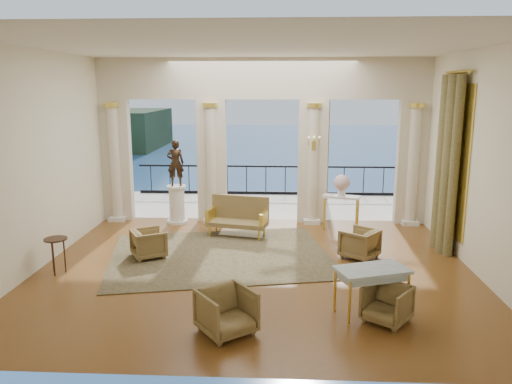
# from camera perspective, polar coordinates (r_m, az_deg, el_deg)

# --- Properties ---
(floor) EXTENTS (9.00, 9.00, 0.00)m
(floor) POSITION_cam_1_polar(r_m,az_deg,el_deg) (10.56, -0.15, -8.77)
(floor) COLOR #4D2A0B
(floor) RESTS_ON ground
(room_walls) EXTENTS (9.00, 9.00, 9.00)m
(room_walls) POSITION_cam_1_polar(r_m,az_deg,el_deg) (8.81, -0.54, 6.35)
(room_walls) COLOR white
(room_walls) RESTS_ON ground
(arcade) EXTENTS (9.00, 0.56, 4.50)m
(arcade) POSITION_cam_1_polar(r_m,az_deg,el_deg) (13.75, 0.70, 7.14)
(arcade) COLOR beige
(arcade) RESTS_ON ground
(terrace) EXTENTS (10.00, 3.60, 0.10)m
(terrace) POSITION_cam_1_polar(r_m,az_deg,el_deg) (16.13, 0.95, -1.63)
(terrace) COLOR beige
(terrace) RESTS_ON ground
(balustrade) EXTENTS (9.00, 0.06, 1.03)m
(balustrade) POSITION_cam_1_polar(r_m,az_deg,el_deg) (17.59, 1.13, 1.05)
(balustrade) COLOR black
(balustrade) RESTS_ON terrace
(palm_tree) EXTENTS (2.00, 2.00, 4.50)m
(palm_tree) POSITION_cam_1_polar(r_m,az_deg,el_deg) (16.54, 8.23, 13.06)
(palm_tree) COLOR #4C3823
(palm_tree) RESTS_ON terrace
(headland) EXTENTS (22.00, 18.00, 6.00)m
(headland) POSITION_cam_1_polar(r_m,az_deg,el_deg) (85.77, -18.10, 6.88)
(headland) COLOR black
(headland) RESTS_ON sea
(sea) EXTENTS (160.00, 160.00, 0.00)m
(sea) POSITION_cam_1_polar(r_m,az_deg,el_deg) (70.54, 2.45, 4.02)
(sea) COLOR navy
(sea) RESTS_ON ground
(curtain) EXTENTS (0.33, 1.40, 4.09)m
(curtain) POSITION_cam_1_polar(r_m,az_deg,el_deg) (12.09, 20.99, 2.99)
(curtain) COLOR brown
(curtain) RESTS_ON ground
(window_frame) EXTENTS (0.04, 1.60, 3.40)m
(window_frame) POSITION_cam_1_polar(r_m,az_deg,el_deg) (12.14, 21.86, 3.34)
(window_frame) COLOR #E2C24A
(window_frame) RESTS_ON room_walls
(wall_sconce) EXTENTS (0.30, 0.11, 0.33)m
(wall_sconce) POSITION_cam_1_polar(r_m,az_deg,el_deg) (13.49, 6.62, 5.45)
(wall_sconce) COLOR #E2C24A
(wall_sconce) RESTS_ON arcade
(rug) EXTENTS (5.49, 4.66, 0.02)m
(rug) POSITION_cam_1_polar(r_m,az_deg,el_deg) (11.38, -4.11, -7.20)
(rug) COLOR #2E3117
(rug) RESTS_ON ground
(armchair_a) EXTENTS (1.04, 1.03, 0.78)m
(armchair_a) POSITION_cam_1_polar(r_m,az_deg,el_deg) (7.86, -3.39, -13.27)
(armchair_a) COLOR #4B381C
(armchair_a) RESTS_ON ground
(armchair_b) EXTENTS (0.90, 0.89, 0.68)m
(armchair_b) POSITION_cam_1_polar(r_m,az_deg,el_deg) (8.49, 14.73, -12.07)
(armchair_b) COLOR #4B381C
(armchair_b) RESTS_ON ground
(armchair_c) EXTENTS (0.96, 0.97, 0.73)m
(armchair_c) POSITION_cam_1_polar(r_m,az_deg,el_deg) (11.33, 11.74, -5.62)
(armchair_c) COLOR #4B381C
(armchair_c) RESTS_ON ground
(armchair_d) EXTENTS (0.90, 0.91, 0.71)m
(armchair_d) POSITION_cam_1_polar(r_m,az_deg,el_deg) (11.38, -12.16, -5.62)
(armchair_d) COLOR #4B381C
(armchair_d) RESTS_ON ground
(settee) EXTENTS (1.62, 0.96, 1.00)m
(settee) POSITION_cam_1_polar(r_m,az_deg,el_deg) (12.74, -2.04, -2.80)
(settee) COLOR #4B381C
(settee) RESTS_ON ground
(game_table) EXTENTS (1.32, 0.99, 0.80)m
(game_table) POSITION_cam_1_polar(r_m,az_deg,el_deg) (8.56, 13.12, -9.02)
(game_table) COLOR #92AAB8
(game_table) RESTS_ON ground
(pedestal) EXTENTS (0.58, 0.58, 1.06)m
(pedestal) POSITION_cam_1_polar(r_m,az_deg,el_deg) (14.05, -9.03, -1.47)
(pedestal) COLOR silver
(pedestal) RESTS_ON ground
(statue) EXTENTS (0.50, 0.37, 1.26)m
(statue) POSITION_cam_1_polar(r_m,az_deg,el_deg) (13.83, -9.19, 3.30)
(statue) COLOR black
(statue) RESTS_ON pedestal
(console_table) EXTENTS (1.04, 0.64, 0.92)m
(console_table) POSITION_cam_1_polar(r_m,az_deg,el_deg) (13.35, 9.71, -1.08)
(console_table) COLOR silver
(console_table) RESTS_ON ground
(urn) EXTENTS (0.42, 0.42, 0.56)m
(urn) POSITION_cam_1_polar(r_m,az_deg,el_deg) (13.25, 9.78, 0.93)
(urn) COLOR white
(urn) RESTS_ON console_table
(side_table) EXTENTS (0.46, 0.46, 0.75)m
(side_table) POSITION_cam_1_polar(r_m,az_deg,el_deg) (10.89, -21.91, -5.47)
(side_table) COLOR black
(side_table) RESTS_ON ground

